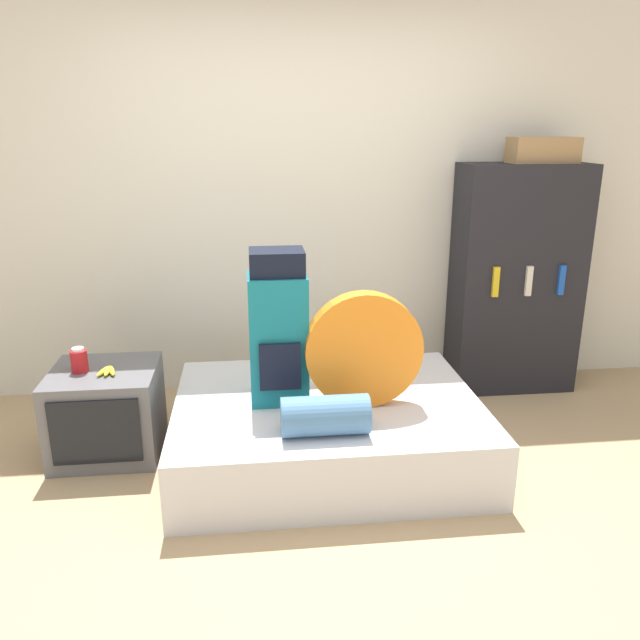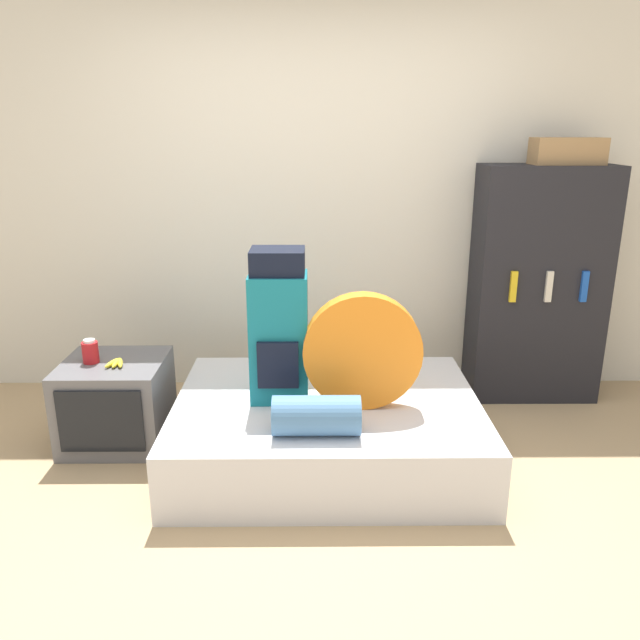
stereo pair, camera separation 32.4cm
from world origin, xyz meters
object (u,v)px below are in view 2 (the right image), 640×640
Objects in this scene: tent_bag at (362,351)px; cardboard_box at (567,151)px; canister at (90,352)px; sleeping_roll at (316,415)px; backpack at (279,328)px; television at (116,402)px; bookshelf at (538,285)px.

cardboard_box is (1.31, 0.93, 0.96)m from tent_bag.
tent_bag is 1.54m from canister.
cardboard_box is (1.55, 1.24, 1.17)m from sleeping_roll.
backpack is 1.33× the size of tent_bag.
television is 3.10m from cardboard_box.
tent_bag is 0.40× the size of bookshelf.
sleeping_roll is 0.74× the size of television.
sleeping_roll is at bearing -127.53° from tent_bag.
television is (-1.16, 0.60, -0.20)m from sleeping_roll.
tent_bag is 0.44m from sleeping_roll.
bookshelf is 3.64× the size of cardboard_box.
canister is 2.82m from bookshelf.
tent_bag is at bearing -10.86° from canister.
television is 1.35× the size of cardboard_box.
backpack is 0.46m from tent_bag.
cardboard_box is (2.82, 0.64, 1.07)m from canister.
bookshelf reaches higher than television.
bookshelf is (1.22, 0.95, 0.11)m from tent_bag.
television is 0.37× the size of bookshelf.
backpack is 1.94× the size of sleeping_roll.
sleeping_roll is 0.27× the size of bookshelf.
bookshelf is (1.66, 0.83, 0.02)m from backpack.
canister is at bearing -178.92° from television.
canister is (-1.51, 0.29, -0.10)m from tent_bag.
tent_bag is 1.87m from cardboard_box.
bookshelf is at bearing 37.82° from tent_bag.
television is 4.18× the size of canister.
canister reaches higher than sleeping_roll.
backpack is 5.99× the size of canister.
backpack reaches higher than canister.
backpack is at bearing -153.34° from bookshelf.
tent_bag is at bearing -11.81° from television.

